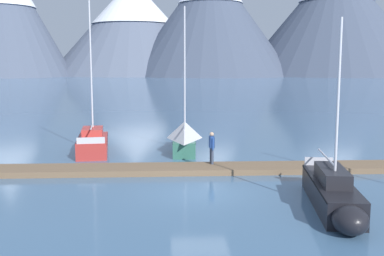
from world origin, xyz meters
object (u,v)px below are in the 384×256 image
(sailboat_mid_dock_port, at_px, (185,137))
(sailboat_mid_dock_starboard, at_px, (333,193))
(sailboat_second_berth, at_px, (93,142))
(person_on_dock, at_px, (212,146))

(sailboat_mid_dock_port, xyz_separation_m, sailboat_mid_dock_starboard, (5.19, -12.03, -0.32))
(sailboat_second_berth, xyz_separation_m, sailboat_mid_dock_starboard, (10.97, -12.26, -0.02))
(sailboat_second_berth, xyz_separation_m, sailboat_mid_dock_port, (5.78, -0.23, 0.31))
(sailboat_mid_dock_starboard, distance_m, person_on_dock, 8.05)
(sailboat_mid_dock_starboard, relative_size, person_on_dock, 4.27)
(sailboat_second_berth, relative_size, sailboat_mid_dock_port, 1.03)
(sailboat_second_berth, height_order, sailboat_mid_dock_starboard, sailboat_second_berth)
(sailboat_mid_dock_port, relative_size, person_on_dock, 5.35)
(person_on_dock, bearing_deg, sailboat_second_berth, 142.84)
(sailboat_mid_dock_starboard, bearing_deg, sailboat_mid_dock_port, 113.36)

